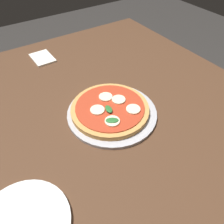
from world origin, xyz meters
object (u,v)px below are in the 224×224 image
(serving_tray, at_px, (112,113))
(pizza, at_px, (110,109))
(dining_table, at_px, (123,138))
(napkin, at_px, (42,58))

(serving_tray, xyz_separation_m, pizza, (0.01, 0.00, 0.02))
(dining_table, relative_size, pizza, 5.35)
(pizza, bearing_deg, dining_table, -168.53)
(dining_table, bearing_deg, pizza, 11.47)
(serving_tray, height_order, pizza, pizza)
(dining_table, distance_m, pizza, 0.13)
(pizza, relative_size, napkin, 2.11)
(dining_table, relative_size, serving_tray, 4.65)
(serving_tray, bearing_deg, napkin, 7.88)
(serving_tray, height_order, napkin, serving_tray)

